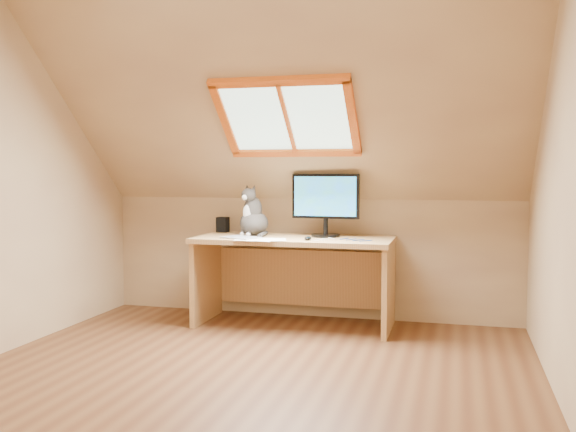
% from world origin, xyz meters
% --- Properties ---
extents(ground, '(3.50, 3.50, 0.00)m').
position_xyz_m(ground, '(0.00, 0.00, 0.00)').
color(ground, brown).
rests_on(ground, ground).
extents(room_shell, '(3.52, 3.52, 2.41)m').
position_xyz_m(room_shell, '(0.00, -0.09, 1.43)').
color(room_shell, tan).
rests_on(room_shell, ground).
extents(desk, '(1.56, 0.68, 0.71)m').
position_xyz_m(desk, '(-0.03, 1.45, 0.49)').
color(desk, tan).
rests_on(desk, ground).
extents(monitor, '(0.54, 0.23, 0.50)m').
position_xyz_m(monitor, '(0.20, 1.48, 1.00)').
color(monitor, black).
rests_on(monitor, desk).
extents(cat, '(0.32, 0.34, 0.42)m').
position_xyz_m(cat, '(-0.39, 1.44, 0.86)').
color(cat, '#403B39').
rests_on(cat, desk).
extents(desk_speaker, '(0.10, 0.10, 0.13)m').
position_xyz_m(desk_speaker, '(-0.73, 1.63, 0.77)').
color(desk_speaker, black).
rests_on(desk_speaker, desk).
extents(graphics_tablet, '(0.34, 0.29, 0.01)m').
position_xyz_m(graphics_tablet, '(-0.41, 1.19, 0.72)').
color(graphics_tablet, '#B2B2B7').
rests_on(graphics_tablet, desk).
extents(mouse, '(0.05, 0.09, 0.03)m').
position_xyz_m(mouse, '(0.12, 1.19, 0.72)').
color(mouse, black).
rests_on(mouse, desk).
extents(papers, '(0.35, 0.30, 0.01)m').
position_xyz_m(papers, '(-0.20, 1.12, 0.71)').
color(papers, white).
rests_on(papers, desk).
extents(cables, '(0.51, 0.26, 0.01)m').
position_xyz_m(cables, '(0.37, 1.26, 0.71)').
color(cables, silver).
rests_on(cables, desk).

